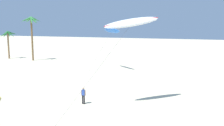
{
  "coord_description": "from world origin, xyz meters",
  "views": [
    {
      "loc": [
        12.2,
        1.66,
        7.84
      ],
      "look_at": [
        3.68,
        22.76,
        4.4
      ],
      "focal_mm": 40.02,
      "sensor_mm": 36.0,
      "label": 1
    }
  ],
  "objects_px": {
    "flying_kite_2": "(112,31)",
    "person_near_left": "(83,95)",
    "palm_tree_1": "(31,25)",
    "palm_tree_0": "(8,36)",
    "flying_kite_1": "(132,22)"
  },
  "relations": [
    {
      "from": "palm_tree_0",
      "to": "flying_kite_1",
      "type": "xyz_separation_m",
      "value": [
        37.62,
        -22.5,
        2.83
      ]
    },
    {
      "from": "palm_tree_1",
      "to": "flying_kite_2",
      "type": "xyz_separation_m",
      "value": [
        20.98,
        -4.25,
        -1.08
      ]
    },
    {
      "from": "palm_tree_0",
      "to": "flying_kite_2",
      "type": "height_order",
      "value": "flying_kite_2"
    },
    {
      "from": "palm_tree_1",
      "to": "person_near_left",
      "type": "relative_size",
      "value": 5.72
    },
    {
      "from": "flying_kite_1",
      "to": "flying_kite_2",
      "type": "xyz_separation_m",
      "value": [
        -9.24,
        17.76,
        -1.19
      ]
    },
    {
      "from": "person_near_left",
      "to": "palm_tree_1",
      "type": "bearing_deg",
      "value": 137.41
    },
    {
      "from": "palm_tree_0",
      "to": "flying_kite_2",
      "type": "distance_m",
      "value": 28.82
    },
    {
      "from": "palm_tree_1",
      "to": "person_near_left",
      "type": "bearing_deg",
      "value": -42.59
    },
    {
      "from": "palm_tree_0",
      "to": "flying_kite_2",
      "type": "relative_size",
      "value": 0.87
    },
    {
      "from": "palm_tree_0",
      "to": "flying_kite_2",
      "type": "xyz_separation_m",
      "value": [
        28.37,
        -4.75,
        1.64
      ]
    },
    {
      "from": "person_near_left",
      "to": "palm_tree_0",
      "type": "bearing_deg",
      "value": 143.91
    },
    {
      "from": "palm_tree_0",
      "to": "flying_kite_1",
      "type": "relative_size",
      "value": 0.66
    },
    {
      "from": "flying_kite_2",
      "to": "person_near_left",
      "type": "xyz_separation_m",
      "value": [
        4.74,
        -19.39,
        -5.99
      ]
    },
    {
      "from": "palm_tree_0",
      "to": "flying_kite_1",
      "type": "distance_m",
      "value": 43.93
    },
    {
      "from": "flying_kite_1",
      "to": "person_near_left",
      "type": "relative_size",
      "value": 5.78
    }
  ]
}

